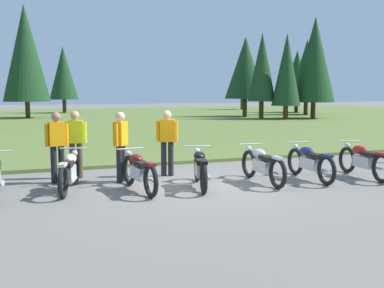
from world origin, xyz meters
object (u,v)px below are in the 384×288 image
Objects in this scene: rider_near_row_end at (57,143)px; motorcycle_cream at (69,171)px; motorcycle_navy at (310,162)px; rider_in_hivis_vest at (76,140)px; motorcycle_red at (363,160)px; rider_with_back_turned at (121,142)px; motorcycle_black at (200,168)px; rider_checking_bike at (167,139)px; motorcycle_silver at (262,164)px; motorcycle_maroon at (139,171)px.

motorcycle_cream is at bearing -79.71° from rider_near_row_end.
motorcycle_navy is 1.26× the size of rider_near_row_end.
motorcycle_navy is 5.78m from rider_in_hivis_vest.
rider_with_back_turned is (-5.80, 1.52, 0.51)m from motorcycle_red.
rider_checking_bike reaches higher than motorcycle_black.
rider_in_hivis_vest is (-0.95, 0.87, 0.00)m from rider_with_back_turned.
rider_with_back_turned is at bearing -42.52° from rider_in_hivis_vest.
motorcycle_navy and motorcycle_red have the same top height.
motorcycle_silver is 1.00× the size of motorcycle_red.
motorcycle_cream is 1.00× the size of motorcycle_black.
motorcycle_silver is at bearing 177.37° from motorcycle_navy.
motorcycle_red is 4.95m from rider_checking_bike.
rider_in_hivis_vest reaches higher than motorcycle_black.
rider_with_back_turned is (1.24, 0.59, 0.51)m from motorcycle_cream.
motorcycle_black is (2.80, -0.61, 0.00)m from motorcycle_cream.
rider_in_hivis_vest is at bearing 157.86° from motorcycle_navy.
motorcycle_silver is 2.71m from motorcycle_red.
motorcycle_black is 1.55m from motorcycle_silver.
motorcycle_cream and motorcycle_silver have the same top height.
motorcycle_black is 0.98× the size of motorcycle_navy.
motorcycle_navy is at bearing -2.63° from motorcycle_silver.
motorcycle_silver is (1.55, -0.05, 0.00)m from motorcycle_black.
rider_with_back_turned is at bearing 165.31° from motorcycle_red.
motorcycle_black is at bearing -3.70° from motorcycle_maroon.
motorcycle_maroon is 1.00× the size of motorcycle_navy.
rider_in_hivis_vest is at bearing 140.54° from motorcycle_black.
rider_near_row_end is at bearing 151.83° from motorcycle_black.
motorcycle_silver is at bearing 174.04° from motorcycle_red.
rider_with_back_turned is at bearing 142.55° from motorcycle_black.
motorcycle_cream is 1.57m from rider_in_hivis_vest.
motorcycle_black is 0.98× the size of motorcycle_red.
motorcycle_black is at bearing -37.45° from rider_with_back_turned.
rider_near_row_end is (-1.59, 1.50, 0.51)m from motorcycle_maroon.
rider_in_hivis_vest is at bearing 78.77° from motorcycle_cream.
motorcycle_cream is 0.98× the size of motorcycle_maroon.
motorcycle_navy is 1.00× the size of motorcycle_red.
motorcycle_silver is 4.60m from rider_in_hivis_vest.
motorcycle_red is 1.26× the size of rider_checking_bike.
rider_in_hivis_vest is at bearing 137.48° from rider_with_back_turned.
motorcycle_black is at bearing -28.17° from rider_near_row_end.
motorcycle_red is 1.26× the size of rider_in_hivis_vest.
rider_with_back_turned and rider_in_hivis_vest have the same top height.
rider_checking_bike is (2.68, -0.02, 0.00)m from rider_near_row_end.
rider_in_hivis_vest reaches higher than motorcycle_silver.
motorcycle_maroon is at bearing 177.34° from motorcycle_silver.
rider_checking_bike is at bearing 151.71° from motorcycle_navy.
rider_in_hivis_vest is 1.00× the size of rider_checking_bike.
rider_checking_bike reaches higher than motorcycle_silver.
motorcycle_red is at bearing -4.25° from motorcycle_maroon.
motorcycle_cream is 0.98× the size of motorcycle_navy.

